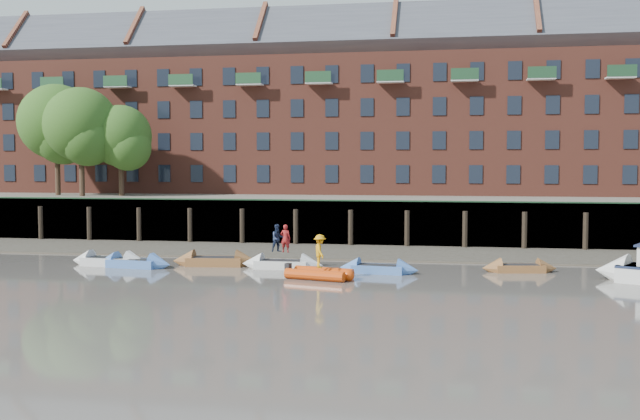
% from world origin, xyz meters
% --- Properties ---
extents(ground, '(220.00, 220.00, 0.00)m').
position_xyz_m(ground, '(0.00, 0.00, 0.00)').
color(ground, '#5D5751').
rests_on(ground, ground).
extents(foreshore, '(110.00, 8.00, 0.50)m').
position_xyz_m(foreshore, '(0.00, 18.00, 0.00)').
color(foreshore, '#3D382F').
rests_on(foreshore, ground).
extents(mud_band, '(110.00, 1.60, 0.10)m').
position_xyz_m(mud_band, '(0.00, 14.60, 0.00)').
color(mud_band, '#4C4336').
rests_on(mud_band, ground).
extents(river_wall, '(110.00, 1.23, 3.30)m').
position_xyz_m(river_wall, '(-0.00, 22.38, 1.59)').
color(river_wall, '#2D2A26').
rests_on(river_wall, ground).
extents(bank_terrace, '(110.00, 28.00, 3.20)m').
position_xyz_m(bank_terrace, '(0.00, 36.00, 1.60)').
color(bank_terrace, '#5E594D').
rests_on(bank_terrace, ground).
extents(apartment_terrace, '(80.60, 15.56, 20.98)m').
position_xyz_m(apartment_terrace, '(-0.00, 36.99, 12.82)').
color(apartment_terrace, brown).
rests_on(apartment_terrace, bank_terrace).
extents(tree_cluster, '(11.76, 7.74, 9.40)m').
position_xyz_m(tree_cluster, '(-25.62, 27.35, 9.00)').
color(tree_cluster, '#3A281C').
rests_on(tree_cluster, bank_terrace).
extents(rowboat_0, '(4.84, 1.71, 1.38)m').
position_xyz_m(rowboat_0, '(-14.46, 9.44, 0.24)').
color(rowboat_0, silver).
rests_on(rowboat_0, ground).
extents(rowboat_1, '(4.72, 1.91, 1.33)m').
position_xyz_m(rowboat_1, '(-12.75, 9.03, 0.24)').
color(rowboat_1, '#4672BD').
rests_on(rowboat_1, ground).
extents(rowboat_2, '(5.11, 1.97, 1.45)m').
position_xyz_m(rowboat_2, '(-8.40, 10.46, 0.26)').
color(rowboat_2, brown).
rests_on(rowboat_2, ground).
extents(rowboat_3, '(4.68, 1.41, 1.35)m').
position_xyz_m(rowboat_3, '(-4.31, 9.97, 0.24)').
color(rowboat_3, silver).
rests_on(rowboat_3, ground).
extents(rowboat_4, '(4.47, 1.80, 1.26)m').
position_xyz_m(rowboat_4, '(1.20, 9.23, 0.22)').
color(rowboat_4, '#4672BD').
rests_on(rowboat_4, ground).
extents(rowboat_6, '(4.20, 1.82, 1.18)m').
position_xyz_m(rowboat_6, '(8.74, 10.92, 0.21)').
color(rowboat_6, brown).
rests_on(rowboat_6, ground).
extents(rib_tender, '(3.66, 2.45, 0.62)m').
position_xyz_m(rib_tender, '(-1.46, 6.64, 0.27)').
color(rib_tender, '#CE3F0A').
rests_on(rib_tender, ground).
extents(person_rower_a, '(0.60, 0.42, 1.58)m').
position_xyz_m(person_rower_a, '(-4.14, 10.05, 1.70)').
color(person_rower_a, maroon).
rests_on(person_rower_a, rowboat_3).
extents(person_rower_b, '(0.96, 0.90, 1.57)m').
position_xyz_m(person_rower_b, '(-4.62, 10.18, 1.70)').
color(person_rower_b, '#19233F').
rests_on(person_rower_b, rowboat_3).
extents(person_rib_crew, '(0.99, 1.26, 1.72)m').
position_xyz_m(person_rib_crew, '(-1.57, 6.64, 1.43)').
color(person_rib_crew, orange).
rests_on(person_rib_crew, rib_tender).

